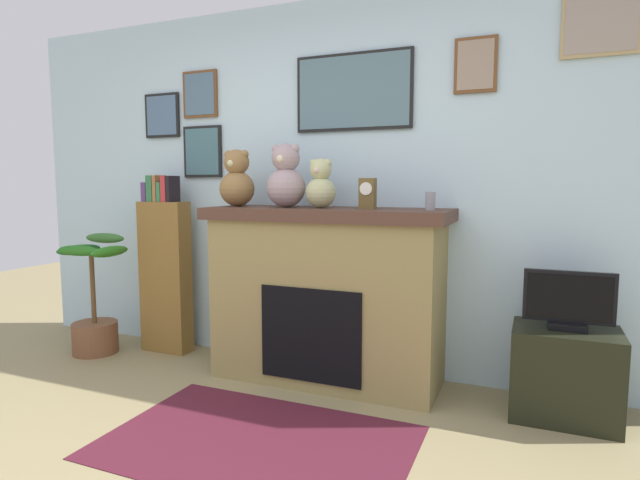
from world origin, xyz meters
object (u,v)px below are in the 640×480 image
television (568,303)px  teddy_bear_tan (321,186)px  teddy_bear_grey (286,179)px  teddy_bear_cream (237,181)px  tv_stand (565,374)px  fireplace (326,294)px  mantel_clock (368,193)px  potted_plant (95,311)px  candle_jar (430,201)px  bookshelf (165,271)px

television → teddy_bear_tan: (-1.50, 0.01, 0.64)m
teddy_bear_grey → teddy_bear_tan: size_ratio=1.32×
television → teddy_bear_cream: teddy_bear_cream is taller
tv_stand → television: (-0.00, -0.00, 0.41)m
fireplace → teddy_bear_grey: bearing=-176.4°
mantel_clock → teddy_bear_cream: bearing=180.0°
tv_stand → teddy_bear_tan: bearing=179.7°
teddy_bear_cream → potted_plant: bearing=-172.1°
teddy_bear_tan → candle_jar: bearing=0.0°
tv_stand → mantel_clock: 1.55m
teddy_bear_grey → teddy_bear_tan: teddy_bear_grey is taller
bookshelf → candle_jar: bearing=-2.5°
tv_stand → teddy_bear_cream: bearing=179.8°
teddy_bear_grey → tv_stand: bearing=-0.3°
bookshelf → mantel_clock: bearing=-3.1°
teddy_bear_grey → teddy_bear_cream: bearing=180.0°
potted_plant → bookshelf: bearing=28.1°
fireplace → teddy_bear_tan: teddy_bear_tan is taller
fireplace → candle_jar: bearing=-1.5°
teddy_bear_cream → television: bearing=-0.3°
potted_plant → television: (3.35, 0.16, 0.34)m
bookshelf → fireplace: bearing=-3.0°
mantel_clock → tv_stand: bearing=-0.4°
fireplace → teddy_bear_tan: (-0.04, -0.02, 0.72)m
bookshelf → teddy_bear_grey: size_ratio=3.25×
fireplace → teddy_bear_tan: bearing=-152.7°
teddy_bear_tan → potted_plant: bearing=-174.8°
candle_jar → teddy_bear_grey: size_ratio=0.26×
teddy_bear_cream → teddy_bear_grey: 0.38m
candle_jar → teddy_bear_grey: (-0.97, -0.00, 0.14)m
fireplace → television: fireplace is taller
bookshelf → candle_jar: bookshelf is taller
television → mantel_clock: mantel_clock is taller
tv_stand → teddy_bear_tan: size_ratio=1.76×
bookshelf → teddy_bear_grey: bearing=-4.7°
teddy_bear_cream → teddy_bear_grey: bearing=-0.0°
potted_plant → teddy_bear_tan: bearing=5.2°
fireplace → mantel_clock: 0.73m
candle_jar → mantel_clock: mantel_clock is taller
fireplace → television: 1.47m
teddy_bear_cream → teddy_bear_tan: bearing=0.0°
television → candle_jar: candle_jar is taller
teddy_bear_grey → teddy_bear_tan: 0.26m
bookshelf → teddy_bear_tan: bearing=-3.8°
bookshelf → candle_jar: 2.16m
teddy_bear_cream → teddy_bear_grey: size_ratio=0.93×
bookshelf → teddy_bear_cream: size_ratio=3.50×
candle_jar → teddy_bear_tan: size_ratio=0.34×
television → candle_jar: size_ratio=4.28×
potted_plant → television: bearing=2.7°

